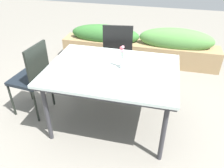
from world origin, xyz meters
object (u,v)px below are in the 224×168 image
chair_end_left (33,75)px  planter_box (140,45)px  flower_vase (122,59)px  chair_far_side (118,53)px  dining_table (112,73)px

chair_end_left → planter_box: bearing=-25.5°
chair_end_left → planter_box: size_ratio=0.34×
flower_vase → chair_end_left: bearing=-177.1°
flower_vase → planter_box: bearing=90.5°
chair_far_side → planter_box: 1.02m
dining_table → flower_vase: size_ratio=5.47×
planter_box → chair_end_left: bearing=-121.6°
dining_table → chair_far_side: bearing=97.6°
chair_end_left → flower_vase: size_ratio=3.69×
chair_end_left → chair_far_side: chair_far_side is taller
dining_table → chair_far_side: chair_far_side is taller
chair_far_side → planter_box: chair_far_side is taller
dining_table → flower_vase: 0.20m
chair_far_side → dining_table: bearing=-90.9°
chair_end_left → flower_vase: flower_vase is taller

